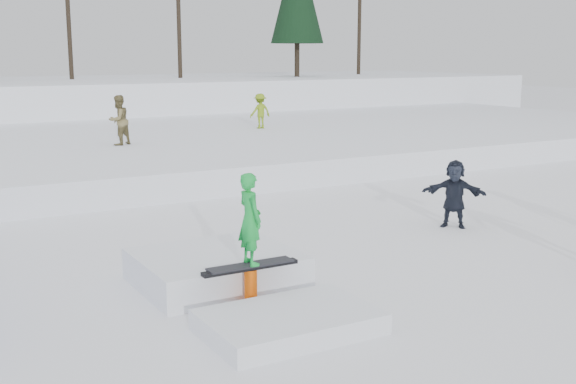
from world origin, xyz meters
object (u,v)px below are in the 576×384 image
walker_ygreen (260,111)px  jib_rail_feature (235,278)px  walker_olive (119,120)px  spectator_dark (454,194)px

walker_ygreen → jib_rail_feature: 18.47m
walker_olive → spectator_dark: size_ratio=1.10×
spectator_dark → walker_ygreen: bearing=127.8°
walker_olive → walker_ygreen: 7.05m
walker_ygreen → jib_rail_feature: bearing=56.9°
walker_ygreen → spectator_dark: (-2.57, -14.34, -0.75)m
walker_ygreen → spectator_dark: 14.58m
walker_ygreen → walker_olive: bearing=15.8°
walker_olive → jib_rail_feature: (-2.28, -13.72, -1.34)m
jib_rail_feature → walker_ygreen: bearing=61.1°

